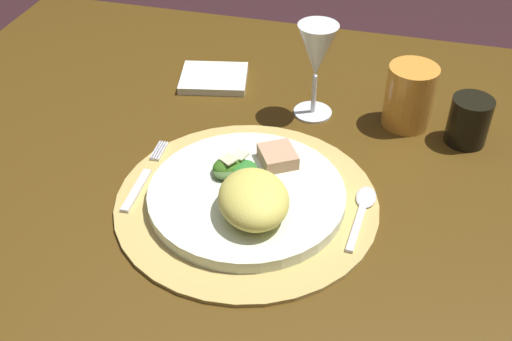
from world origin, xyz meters
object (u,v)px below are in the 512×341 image
Objects in this scene: dining_table at (239,229)px; spoon at (363,206)px; fork at (143,179)px; napkin at (214,78)px; amber_tumbler at (410,96)px; dark_tumbler at (469,121)px; dinner_plate at (247,195)px; wine_glass at (317,54)px.

spoon is (0.19, -0.05, 0.14)m from dining_table.
fork is 0.30m from napkin.
dark_tumbler is (0.09, -0.03, -0.01)m from amber_tumbler.
spoon is at bearing -123.22° from dark_tumbler.
dark_tumbler is at bearing 56.78° from spoon.
fork is at bearing -175.77° from spoon.
wine_glass is at bearing 79.44° from dinner_plate.
wine_glass is (-0.11, 0.22, 0.10)m from spoon.
dining_table is 0.29m from napkin.
dark_tumbler is at bearing 26.91° from fork.
dinner_plate is 0.16m from fork.
napkin reaches higher than fork.
wine_glass reaches higher than spoon.
dining_table is 0.31m from wine_glass.
fork is 0.32m from spoon.
dining_table is at bearing -154.08° from dark_tumbler.
dark_tumbler is (0.29, 0.23, 0.02)m from dinner_plate.
dinner_plate is 2.33× the size of napkin.
amber_tumbler is 1.35× the size of dark_tumbler.
dinner_plate reaches higher than dining_table.
wine_glass is (0.20, 0.24, 0.10)m from fork.
amber_tumbler is (0.35, -0.05, 0.05)m from napkin.
dining_table is at bearing -114.90° from wine_glass.
amber_tumbler is at bearing -7.54° from napkin.
amber_tumbler is at bearing 3.90° from wine_glass.
dining_table is at bearing -64.33° from napkin.
dining_table is 10.22× the size of napkin.
dark_tumbler reaches higher than spoon.
dark_tumbler is at bearing -9.29° from napkin.
spoon is at bearing 9.48° from dinner_plate.
napkin is at bearing 163.76° from wine_glass.
dining_table is at bearing -141.57° from amber_tumbler.
spoon is 1.74× the size of dark_tumbler.
dark_tumbler is (0.33, 0.16, 0.17)m from dining_table.
amber_tumbler is at bearing 52.36° from dinner_plate.
spoon reaches higher than dining_table.
amber_tumbler is (0.23, 0.19, 0.18)m from dining_table.
dining_table is 7.58× the size of fork.
dinner_plate is at bearing -127.64° from amber_tumbler.
dinner_plate is at bearing -170.52° from spoon.
napkin is (-0.11, 0.23, 0.13)m from dining_table.
dinner_plate is 0.34m from napkin.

